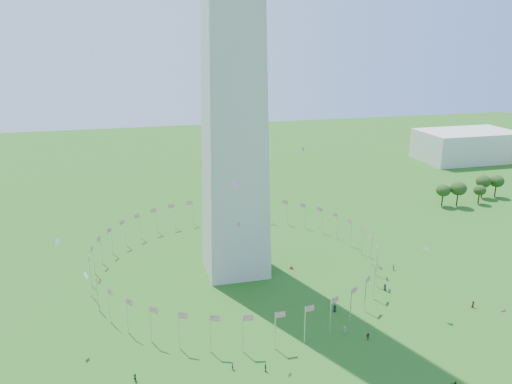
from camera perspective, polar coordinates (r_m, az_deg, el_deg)
ground at (r=105.58m, az=3.85°, el=-20.47°), size 600.00×600.00×0.00m
flag_ring at (r=144.80m, az=-2.36°, el=-7.21°), size 80.24×80.24×9.00m
gov_building_east_a at (r=294.99m, az=22.86°, el=4.92°), size 50.00×30.00×16.00m
crowd at (r=104.77m, az=9.85°, el=-20.46°), size 95.90×69.13×1.90m
kites_aloft at (r=117.59m, az=4.20°, el=-6.25°), size 99.27×62.44×37.56m
tree_line_east at (r=224.81m, az=25.17°, el=0.16°), size 52.83×15.37×9.97m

